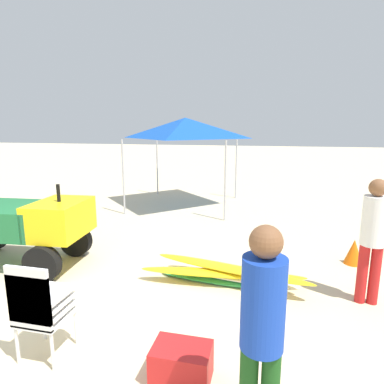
% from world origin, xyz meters
% --- Properties ---
extents(ground, '(80.00, 80.00, 0.00)m').
position_xyz_m(ground, '(0.00, 0.00, 0.00)').
color(ground, beige).
extents(utility_cart, '(2.64, 1.48, 1.50)m').
position_xyz_m(utility_cart, '(-1.66, 1.10, 0.78)').
color(utility_cart, '#1E6B38').
rests_on(utility_cart, ground).
extents(stacked_plastic_chairs, '(0.48, 0.48, 1.11)m').
position_xyz_m(stacked_plastic_chairs, '(0.33, -0.95, 0.65)').
color(stacked_plastic_chairs, silver).
rests_on(stacked_plastic_chairs, ground).
extents(surfboard_pile, '(2.71, 0.86, 0.32)m').
position_xyz_m(surfboard_pile, '(2.00, 1.19, 0.17)').
color(surfboard_pile, green).
rests_on(surfboard_pile, ground).
extents(lifeguard_near_left, '(0.32, 0.32, 1.78)m').
position_xyz_m(lifeguard_near_left, '(4.03, 1.11, 1.03)').
color(lifeguard_near_left, red).
rests_on(lifeguard_near_left, ground).
extents(lifeguard_near_center, '(0.32, 0.32, 1.80)m').
position_xyz_m(lifeguard_near_center, '(2.60, -1.42, 1.04)').
color(lifeguard_near_center, '#194C19').
rests_on(lifeguard_near_center, ground).
extents(popup_canopy, '(2.93, 2.93, 2.73)m').
position_xyz_m(popup_canopy, '(0.08, 6.22, 2.42)').
color(popup_canopy, '#B2B2B7').
rests_on(popup_canopy, ground).
extents(traffic_cone_far, '(0.32, 0.32, 0.46)m').
position_xyz_m(traffic_cone_far, '(4.17, 2.51, 0.23)').
color(traffic_cone_far, orange).
rests_on(traffic_cone_far, ground).
extents(cooler_box, '(0.57, 0.39, 0.36)m').
position_xyz_m(cooler_box, '(1.85, -0.89, 0.18)').
color(cooler_box, red).
rests_on(cooler_box, ground).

